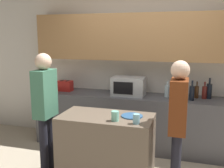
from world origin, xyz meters
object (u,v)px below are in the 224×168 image
(bottle_2, at_px, (179,92))
(cup_0, at_px, (115,116))
(bottle_0, at_px, (167,91))
(cup_1, at_px, (136,119))
(bottle_3, at_px, (184,93))
(bottle_4, at_px, (192,93))
(bottle_1, at_px, (173,93))
(bottle_7, at_px, (209,91))
(person_left, at_px, (45,104))
(person_center, at_px, (178,118))
(microwave, at_px, (129,86))
(toaster, at_px, (65,86))
(bottle_5, at_px, (197,92))
(bottle_6, at_px, (204,92))
(plate_on_island, at_px, (132,116))

(bottle_2, height_order, cup_0, bottle_2)
(bottle_0, distance_m, cup_1, 1.41)
(bottle_3, height_order, bottle_4, bottle_4)
(bottle_0, bearing_deg, bottle_4, -18.30)
(bottle_1, xyz_separation_m, bottle_7, (0.53, 0.18, 0.03))
(bottle_3, distance_m, cup_1, 1.39)
(cup_0, relative_size, person_left, 0.07)
(bottle_7, distance_m, cup_1, 1.69)
(cup_1, bearing_deg, bottle_4, 65.14)
(person_left, bearing_deg, bottle_3, 124.04)
(bottle_2, xyz_separation_m, person_center, (0.04, -1.28, -0.04))
(person_center, bearing_deg, bottle_7, -17.27)
(microwave, bearing_deg, bottle_1, -5.49)
(bottle_4, bearing_deg, bottle_2, 134.99)
(bottle_0, bearing_deg, bottle_7, 6.27)
(toaster, relative_size, bottle_3, 0.95)
(bottle_1, bearing_deg, person_center, -83.74)
(person_left, relative_size, person_center, 1.03)
(bottle_0, relative_size, bottle_4, 0.84)
(bottle_5, bearing_deg, person_left, -147.18)
(bottle_0, distance_m, person_center, 1.24)
(toaster, height_order, bottle_5, bottle_5)
(bottle_1, height_order, person_left, person_left)
(microwave, bearing_deg, cup_1, -73.69)
(person_center, bearing_deg, bottle_5, -9.69)
(bottle_2, bearing_deg, bottle_5, -2.99)
(toaster, distance_m, bottle_7, 2.40)
(cup_0, distance_m, person_center, 0.71)
(bottle_2, bearing_deg, bottle_3, -63.49)
(bottle_6, distance_m, person_center, 1.31)
(bottle_0, xyz_separation_m, plate_on_island, (-0.32, -1.16, -0.09))
(bottle_7, height_order, person_left, person_left)
(bottle_4, xyz_separation_m, plate_on_island, (-0.69, -1.03, -0.11))
(bottle_5, xyz_separation_m, cup_0, (-0.92, -1.42, -0.05))
(bottle_2, height_order, person_center, person_center)
(microwave, relative_size, bottle_6, 1.96)
(bottle_2, relative_size, cup_1, 2.03)
(bottle_0, height_order, bottle_2, bottle_0)
(bottle_7, bearing_deg, cup_1, -120.01)
(cup_0, distance_m, person_left, 1.02)
(toaster, bearing_deg, bottle_2, 3.01)
(bottle_2, xyz_separation_m, bottle_7, (0.45, 0.00, 0.04))
(bottle_0, relative_size, bottle_2, 1.14)
(bottle_2, bearing_deg, bottle_7, 0.30)
(bottle_1, relative_size, cup_1, 2.15)
(toaster, bearing_deg, bottle_6, 2.01)
(plate_on_island, relative_size, person_center, 0.16)
(microwave, distance_m, bottle_3, 0.88)
(bottle_3, bearing_deg, plate_on_island, -118.37)
(toaster, relative_size, person_left, 0.16)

